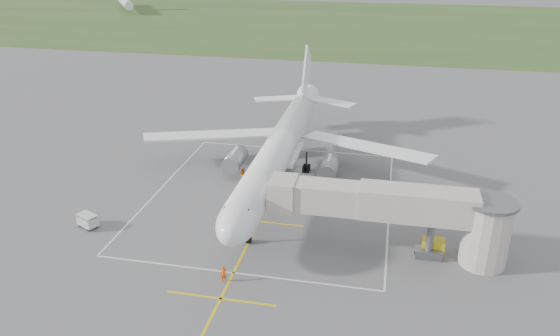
% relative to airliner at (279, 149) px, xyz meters
% --- Properties ---
extents(ground, '(700.00, 700.00, 0.00)m').
position_rel_airliner_xyz_m(ground, '(0.00, -0.75, -4.39)').
color(ground, '#58585A').
rests_on(ground, ground).
extents(grass_strip, '(700.00, 120.00, 0.02)m').
position_rel_airliner_xyz_m(grass_strip, '(0.00, 129.25, -4.38)').
color(grass_strip, '#354D21').
rests_on(grass_strip, ground).
extents(apron_markings, '(28.20, 60.00, 0.01)m').
position_rel_airliner_xyz_m(apron_markings, '(0.00, -6.57, -4.38)').
color(apron_markings, '#E2BB0D').
rests_on(apron_markings, ground).
extents(airliner, '(38.93, 46.75, 13.52)m').
position_rel_airliner_xyz_m(airliner, '(0.00, 0.00, 0.00)').
color(airliner, white).
rests_on(airliner, ground).
extents(jet_bridge, '(23.40, 5.00, 7.20)m').
position_rel_airliner_xyz_m(jet_bridge, '(15.72, -14.25, 0.35)').
color(jet_bridge, '#AAA29A').
rests_on(jet_bridge, ground).
extents(gpu_unit, '(2.23, 1.62, 1.63)m').
position_rel_airliner_xyz_m(gpu_unit, '(18.43, -13.50, -3.59)').
color(gpu_unit, gold).
rests_on(gpu_unit, ground).
extents(baggage_cart, '(2.54, 2.11, 1.52)m').
position_rel_airliner_xyz_m(baggage_cart, '(-17.83, -15.71, -3.61)').
color(baggage_cart, silver).
rests_on(baggage_cart, ground).
extents(ramp_worker_nose, '(0.66, 0.49, 1.64)m').
position_rel_airliner_xyz_m(ramp_worker_nose, '(-0.47, -22.24, -3.57)').
color(ramp_worker_nose, '#FF4D08').
rests_on(ramp_worker_nose, ground).
extents(ramp_worker_wing, '(1.06, 0.96, 1.77)m').
position_rel_airliner_xyz_m(ramp_worker_wing, '(-4.56, -0.78, -3.51)').
color(ramp_worker_wing, '#D55C06').
rests_on(ramp_worker_wing, ground).
extents(distant_aircraft, '(211.19, 51.38, 8.85)m').
position_rel_airliner_xyz_m(distant_aircraft, '(1.90, 156.02, -0.80)').
color(distant_aircraft, white).
rests_on(distant_aircraft, ground).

